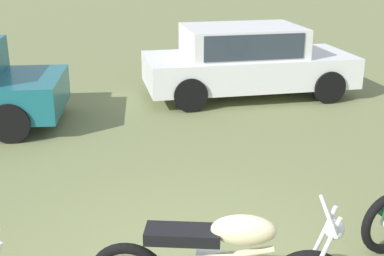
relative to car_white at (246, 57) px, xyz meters
name	(u,v)px	position (x,y,z in m)	size (l,w,h in m)	color
car_white	(246,57)	(0.00, 0.00, 0.00)	(4.31, 2.16, 1.43)	silver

